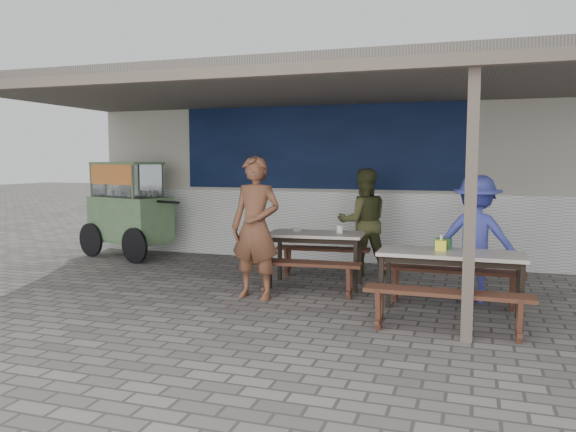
{
  "coord_description": "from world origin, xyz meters",
  "views": [
    {
      "loc": [
        2.37,
        -6.48,
        1.74
      ],
      "look_at": [
        -0.07,
        0.9,
        0.97
      ],
      "focal_mm": 35.0,
      "sensor_mm": 36.0,
      "label": 1
    }
  ],
  "objects_px": {
    "bench_left_street": "(307,271)",
    "table_right": "(451,259)",
    "bench_right_street": "(447,302)",
    "tissue_box": "(441,245)",
    "donation_box": "(443,244)",
    "patron_street_side": "(256,228)",
    "bench_right_wall": "(452,277)",
    "condiment_bowl": "(297,230)",
    "patron_wall_side": "(363,222)",
    "vendor_cart": "(129,206)",
    "patron_right_table": "(476,238)",
    "table_left": "(316,239)",
    "condiment_jar": "(340,229)",
    "bench_left_wall": "(323,255)"
  },
  "relations": [
    {
      "from": "patron_street_side",
      "to": "bench_left_wall",
      "type": "bearing_deg",
      "value": 78.03
    },
    {
      "from": "table_left",
      "to": "patron_right_table",
      "type": "relative_size",
      "value": 0.86
    },
    {
      "from": "table_left",
      "to": "condiment_jar",
      "type": "relative_size",
      "value": 13.6
    },
    {
      "from": "donation_box",
      "to": "condiment_jar",
      "type": "xyz_separation_m",
      "value": [
        -1.43,
        1.01,
        -0.01
      ]
    },
    {
      "from": "bench_left_street",
      "to": "patron_wall_side",
      "type": "height_order",
      "value": "patron_wall_side"
    },
    {
      "from": "vendor_cart",
      "to": "tissue_box",
      "type": "distance_m",
      "value": 6.03
    },
    {
      "from": "table_left",
      "to": "tissue_box",
      "type": "distance_m",
      "value": 2.02
    },
    {
      "from": "condiment_jar",
      "to": "bench_left_street",
      "type": "bearing_deg",
      "value": -109.6
    },
    {
      "from": "patron_wall_side",
      "to": "condiment_jar",
      "type": "xyz_separation_m",
      "value": [
        -0.16,
        -0.89,
        -0.01
      ]
    },
    {
      "from": "bench_left_street",
      "to": "vendor_cart",
      "type": "distance_m",
      "value": 4.37
    },
    {
      "from": "bench_left_wall",
      "to": "donation_box",
      "type": "bearing_deg",
      "value": -45.28
    },
    {
      "from": "bench_left_wall",
      "to": "vendor_cart",
      "type": "relative_size",
      "value": 0.64
    },
    {
      "from": "patron_street_side",
      "to": "patron_right_table",
      "type": "height_order",
      "value": "patron_street_side"
    },
    {
      "from": "bench_left_street",
      "to": "patron_right_table",
      "type": "distance_m",
      "value": 2.14
    },
    {
      "from": "bench_left_street",
      "to": "bench_right_wall",
      "type": "relative_size",
      "value": 0.85
    },
    {
      "from": "tissue_box",
      "to": "donation_box",
      "type": "xyz_separation_m",
      "value": [
        0.01,
        0.15,
        -0.0
      ]
    },
    {
      "from": "bench_left_wall",
      "to": "donation_box",
      "type": "distance_m",
      "value": 2.4
    },
    {
      "from": "table_left",
      "to": "patron_wall_side",
      "type": "height_order",
      "value": "patron_wall_side"
    },
    {
      "from": "table_right",
      "to": "patron_right_table",
      "type": "relative_size",
      "value": 0.99
    },
    {
      "from": "bench_right_wall",
      "to": "tissue_box",
      "type": "bearing_deg",
      "value": -101.35
    },
    {
      "from": "bench_left_wall",
      "to": "tissue_box",
      "type": "relative_size",
      "value": 12.05
    },
    {
      "from": "vendor_cart",
      "to": "condiment_jar",
      "type": "relative_size",
      "value": 22.34
    },
    {
      "from": "table_right",
      "to": "tissue_box",
      "type": "xyz_separation_m",
      "value": [
        -0.11,
        0.06,
        0.14
      ]
    },
    {
      "from": "condiment_jar",
      "to": "condiment_bowl",
      "type": "xyz_separation_m",
      "value": [
        -0.61,
        -0.02,
        -0.03
      ]
    },
    {
      "from": "bench_left_wall",
      "to": "condiment_jar",
      "type": "relative_size",
      "value": 14.26
    },
    {
      "from": "bench_right_wall",
      "to": "table_right",
      "type": "bearing_deg",
      "value": -90.0
    },
    {
      "from": "bench_left_wall",
      "to": "vendor_cart",
      "type": "bearing_deg",
      "value": 165.39
    },
    {
      "from": "bench_left_street",
      "to": "table_right",
      "type": "height_order",
      "value": "table_right"
    },
    {
      "from": "bench_right_street",
      "to": "bench_left_street",
      "type": "bearing_deg",
      "value": 148.61
    },
    {
      "from": "bench_left_street",
      "to": "patron_street_side",
      "type": "xyz_separation_m",
      "value": [
        -0.59,
        -0.27,
        0.57
      ]
    },
    {
      "from": "tissue_box",
      "to": "donation_box",
      "type": "height_order",
      "value": "tissue_box"
    },
    {
      "from": "table_right",
      "to": "bench_right_street",
      "type": "bearing_deg",
      "value": -90.0
    },
    {
      "from": "bench_left_wall",
      "to": "bench_right_wall",
      "type": "bearing_deg",
      "value": -35.55
    },
    {
      "from": "bench_left_wall",
      "to": "bench_right_street",
      "type": "bearing_deg",
      "value": -56.14
    },
    {
      "from": "table_left",
      "to": "condiment_bowl",
      "type": "xyz_separation_m",
      "value": [
        -0.3,
        0.09,
        0.1
      ]
    },
    {
      "from": "bench_left_street",
      "to": "bench_left_wall",
      "type": "height_order",
      "value": "same"
    },
    {
      "from": "bench_right_street",
      "to": "condiment_bowl",
      "type": "height_order",
      "value": "condiment_bowl"
    },
    {
      "from": "bench_right_wall",
      "to": "condiment_bowl",
      "type": "bearing_deg",
      "value": 164.95
    },
    {
      "from": "bench_right_street",
      "to": "patron_wall_side",
      "type": "xyz_separation_m",
      "value": [
        -1.36,
        2.72,
        0.47
      ]
    },
    {
      "from": "condiment_bowl",
      "to": "condiment_jar",
      "type": "bearing_deg",
      "value": 1.66
    },
    {
      "from": "bench_right_wall",
      "to": "tissue_box",
      "type": "relative_size",
      "value": 14.11
    },
    {
      "from": "bench_left_street",
      "to": "tissue_box",
      "type": "relative_size",
      "value": 12.05
    },
    {
      "from": "tissue_box",
      "to": "table_left",
      "type": "bearing_deg",
      "value": 148.73
    },
    {
      "from": "condiment_bowl",
      "to": "bench_right_street",
      "type": "bearing_deg",
      "value": -40.37
    },
    {
      "from": "table_right",
      "to": "condiment_bowl",
      "type": "bearing_deg",
      "value": 151.03
    },
    {
      "from": "bench_left_street",
      "to": "table_right",
      "type": "relative_size",
      "value": 0.91
    },
    {
      "from": "vendor_cart",
      "to": "patron_right_table",
      "type": "bearing_deg",
      "value": 3.61
    },
    {
      "from": "condiment_bowl",
      "to": "patron_wall_side",
      "type": "bearing_deg",
      "value": 49.59
    },
    {
      "from": "bench_right_wall",
      "to": "donation_box",
      "type": "xyz_separation_m",
      "value": [
        -0.1,
        -0.4,
        0.46
      ]
    },
    {
      "from": "donation_box",
      "to": "condiment_bowl",
      "type": "xyz_separation_m",
      "value": [
        -2.04,
        0.99,
        -0.04
      ]
    }
  ]
}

